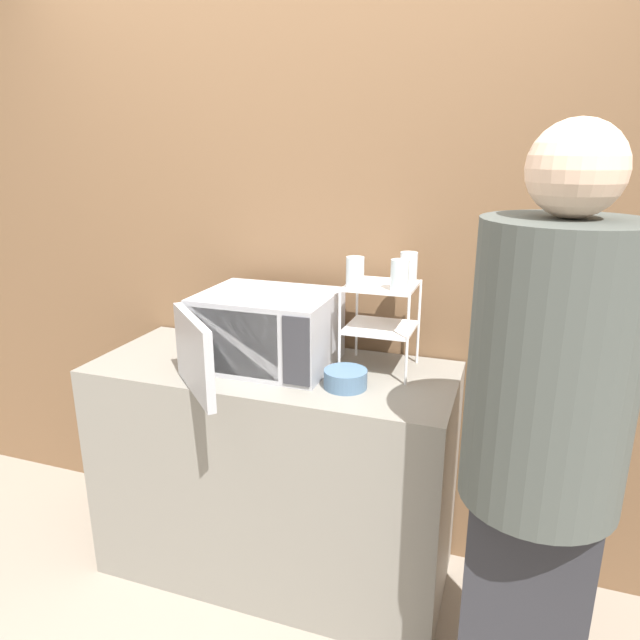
% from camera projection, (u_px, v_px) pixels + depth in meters
% --- Properties ---
extents(ground_plane, '(12.00, 12.00, 0.00)m').
position_uv_depth(ground_plane, '(247.00, 614.00, 2.21)').
color(ground_plane, gray).
extents(wall_back, '(8.00, 0.06, 2.60)m').
position_uv_depth(wall_back, '(302.00, 254.00, 2.40)').
color(wall_back, brown).
rests_on(wall_back, ground_plane).
extents(counter, '(1.41, 0.59, 0.92)m').
position_uv_depth(counter, '(275.00, 471.00, 2.34)').
color(counter, gray).
rests_on(counter, ground_plane).
extents(microwave, '(0.52, 0.69, 0.28)m').
position_uv_depth(microwave, '(264.00, 330.00, 2.18)').
color(microwave, '#ADADB2').
rests_on(microwave, counter).
extents(dish_rack, '(0.26, 0.24, 0.33)m').
position_uv_depth(dish_rack, '(381.00, 309.00, 2.11)').
color(dish_rack, white).
rests_on(dish_rack, counter).
extents(glass_front_left, '(0.06, 0.06, 0.11)m').
position_uv_depth(glass_front_left, '(355.00, 272.00, 2.02)').
color(glass_front_left, silver).
rests_on(glass_front_left, dish_rack).
extents(glass_back_right, '(0.06, 0.06, 0.11)m').
position_uv_depth(glass_back_right, '(409.00, 267.00, 2.11)').
color(glass_back_right, silver).
rests_on(glass_back_right, dish_rack).
extents(glass_front_right, '(0.06, 0.06, 0.11)m').
position_uv_depth(glass_front_right, '(400.00, 275.00, 1.97)').
color(glass_front_right, silver).
rests_on(glass_front_right, dish_rack).
extents(bowl, '(0.15, 0.15, 0.07)m').
position_uv_depth(bowl, '(345.00, 379.00, 2.01)').
color(bowl, slate).
rests_on(bowl, counter).
extents(person, '(0.42, 0.42, 1.80)m').
position_uv_depth(person, '(543.00, 435.00, 1.51)').
color(person, '#2D2D33').
rests_on(person, ground_plane).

